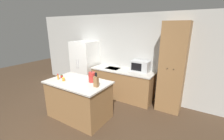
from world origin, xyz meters
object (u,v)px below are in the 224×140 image
object	(u,v)px
pantry_cabinet	(172,68)
kettle	(92,77)
refrigerator	(85,65)
spice_bottle_amber_oil	(58,77)
spice_bottle_short_red	(63,79)
knife_block	(96,81)
fire_extinguisher	(72,81)
spice_bottle_tall_dark	(62,76)
microwave	(140,66)

from	to	relation	value
pantry_cabinet	kettle	size ratio (longest dim) A/B	8.91
refrigerator	spice_bottle_amber_oil	size ratio (longest dim) A/B	11.99
refrigerator	spice_bottle_short_red	distance (m)	1.83
refrigerator	knife_block	xyz separation A→B (m)	(1.67, -1.53, 0.21)
kettle	fire_extinguisher	distance (m)	2.48
spice_bottle_short_red	kettle	world-z (taller)	kettle
spice_bottle_tall_dark	spice_bottle_short_red	distance (m)	0.26
kettle	spice_bottle_short_red	bearing A→B (deg)	-152.99
spice_bottle_tall_dark	spice_bottle_amber_oil	world-z (taller)	spice_bottle_amber_oil
spice_bottle_amber_oil	kettle	world-z (taller)	kettle
refrigerator	spice_bottle_amber_oil	distance (m)	1.75
knife_block	spice_bottle_amber_oil	bearing A→B (deg)	-173.90
kettle	fire_extinguisher	bearing A→B (deg)	148.66
refrigerator	spice_bottle_tall_dark	bearing A→B (deg)	-69.96
spice_bottle_short_red	fire_extinguisher	distance (m)	2.19
knife_block	spice_bottle_amber_oil	distance (m)	1.11
refrigerator	spice_bottle_short_red	world-z (taller)	refrigerator
spice_bottle_tall_dark	fire_extinguisher	distance (m)	1.96
spice_bottle_short_red	fire_extinguisher	xyz separation A→B (m)	(-1.36, 1.53, -0.78)
refrigerator	pantry_cabinet	world-z (taller)	pantry_cabinet
knife_block	spice_bottle_amber_oil	size ratio (longest dim) A/B	2.37
refrigerator	spice_bottle_tall_dark	size ratio (longest dim) A/B	20.58
pantry_cabinet	microwave	bearing A→B (deg)	174.13
refrigerator	microwave	distance (m)	2.04
microwave	spice_bottle_tall_dark	size ratio (longest dim) A/B	6.30
kettle	spice_bottle_tall_dark	bearing A→B (deg)	-167.69
microwave	kettle	size ratio (longest dim) A/B	2.00
spice_bottle_tall_dark	kettle	distance (m)	0.87
microwave	knife_block	xyz separation A→B (m)	(-0.35, -1.71, -0.01)
refrigerator	microwave	size ratio (longest dim) A/B	3.27
microwave	spice_bottle_amber_oil	distance (m)	2.33
pantry_cabinet	spice_bottle_short_red	size ratio (longest dim) A/B	25.08
microwave	knife_block	size ratio (longest dim) A/B	1.55
spice_bottle_short_red	spice_bottle_amber_oil	size ratio (longest dim) A/B	0.65
knife_block	spice_bottle_tall_dark	distance (m)	1.12
refrigerator	pantry_cabinet	distance (m)	2.95
pantry_cabinet	spice_bottle_amber_oil	size ratio (longest dim) A/B	16.34
knife_block	fire_extinguisher	xyz separation A→B (m)	(-2.25, 1.40, -0.87)
microwave	kettle	xyz separation A→B (m)	(-0.62, -1.51, -0.02)
spice_bottle_tall_dark	kettle	world-z (taller)	kettle
fire_extinguisher	refrigerator	bearing A→B (deg)	12.35
refrigerator	kettle	size ratio (longest dim) A/B	6.54
spice_bottle_amber_oil	fire_extinguisher	distance (m)	2.07
spice_bottle_tall_dark	fire_extinguisher	xyz separation A→B (m)	(-1.14, 1.39, -0.78)
fire_extinguisher	spice_bottle_tall_dark	bearing A→B (deg)	-50.77
spice_bottle_short_red	fire_extinguisher	world-z (taller)	spice_bottle_short_red
pantry_cabinet	refrigerator	bearing A→B (deg)	-178.33
spice_bottle_short_red	kettle	size ratio (longest dim) A/B	0.36
pantry_cabinet	kettle	bearing A→B (deg)	-137.22
kettle	fire_extinguisher	size ratio (longest dim) A/B	0.57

